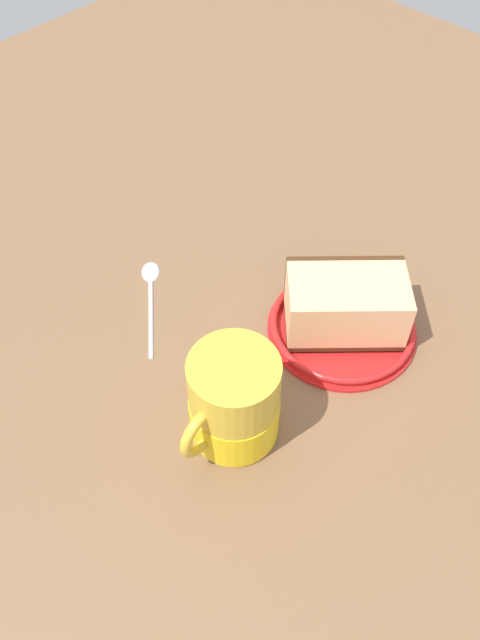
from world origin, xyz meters
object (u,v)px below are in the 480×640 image
object	(u,v)px
small_plate	(342,326)
teaspoon	(150,286)
cake_slice	(346,304)
tea_mug	(233,404)

from	to	relation	value
small_plate	teaspoon	size ratio (longest dim) A/B	1.38
cake_slice	tea_mug	size ratio (longest dim) A/B	1.25
small_plate	tea_mug	distance (cm)	16.19
small_plate	teaspoon	distance (cm)	20.82
cake_slice	teaspoon	size ratio (longest dim) A/B	1.20
cake_slice	teaspoon	bearing A→B (deg)	27.99
small_plate	teaspoon	bearing A→B (deg)	27.27
cake_slice	small_plate	bearing A→B (deg)	134.47
tea_mug	teaspoon	bearing A→B (deg)	-18.66
cake_slice	tea_mug	xyz separation A→B (cm)	(-0.26, 16.00, 0.36)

